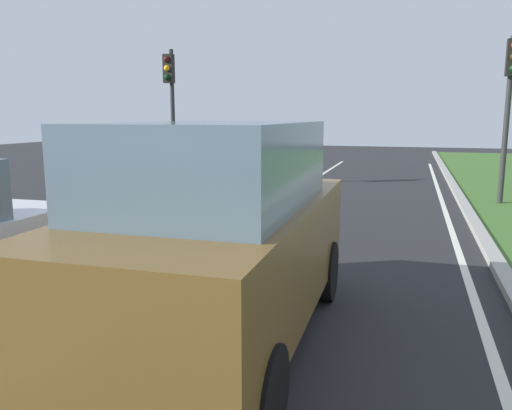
# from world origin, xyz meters

# --- Properties ---
(ground_plane) EXTENTS (60.00, 60.00, 0.00)m
(ground_plane) POSITION_xyz_m (0.00, 14.00, 0.00)
(ground_plane) COLOR #262628
(lane_line_center) EXTENTS (0.12, 32.00, 0.01)m
(lane_line_center) POSITION_xyz_m (-0.70, 14.00, 0.00)
(lane_line_center) COLOR silver
(lane_line_center) RESTS_ON ground
(lane_line_right_edge) EXTENTS (0.12, 32.00, 0.01)m
(lane_line_right_edge) POSITION_xyz_m (3.60, 14.00, 0.00)
(lane_line_right_edge) COLOR silver
(lane_line_right_edge) RESTS_ON ground
(curb_right) EXTENTS (0.24, 48.00, 0.12)m
(curb_right) POSITION_xyz_m (4.10, 14.00, 0.06)
(curb_right) COLOR #9E9B93
(curb_right) RESTS_ON ground
(car_suv_ahead) EXTENTS (2.03, 4.53, 2.28)m
(car_suv_ahead) POSITION_xyz_m (0.91, 8.24, 1.17)
(car_suv_ahead) COLOR brown
(car_suv_ahead) RESTS_ON ground
(traffic_light_near_right) EXTENTS (0.32, 0.50, 4.33)m
(traffic_light_near_right) POSITION_xyz_m (5.03, 18.03, 3.01)
(traffic_light_near_right) COLOR #2D2D2D
(traffic_light_near_right) RESTS_ON ground
(traffic_light_overhead_left) EXTENTS (0.32, 0.50, 4.47)m
(traffic_light_overhead_left) POSITION_xyz_m (-4.90, 18.88, 3.06)
(traffic_light_overhead_left) COLOR #2D2D2D
(traffic_light_overhead_left) RESTS_ON ground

